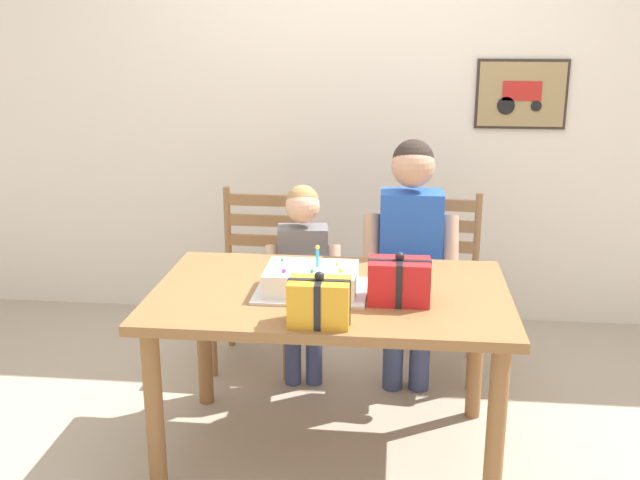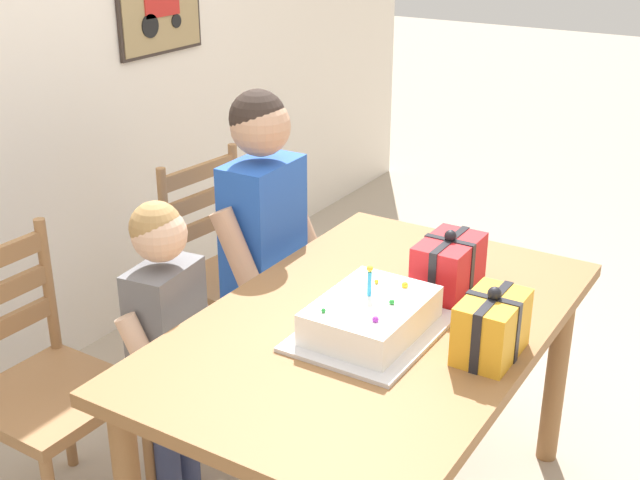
# 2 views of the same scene
# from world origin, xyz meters

# --- Properties ---
(dining_table) EXTENTS (1.43, 0.90, 0.73)m
(dining_table) POSITION_xyz_m (0.00, 0.00, 0.64)
(dining_table) COLOR olive
(dining_table) RESTS_ON ground
(birthday_cake) EXTENTS (0.44, 0.34, 0.19)m
(birthday_cake) POSITION_xyz_m (-0.07, -0.03, 0.78)
(birthday_cake) COLOR silver
(birthday_cake) RESTS_ON dining_table
(gift_box_red_large) EXTENTS (0.22, 0.15, 0.20)m
(gift_box_red_large) POSITION_xyz_m (-0.01, -0.35, 0.82)
(gift_box_red_large) COLOR gold
(gift_box_red_large) RESTS_ON dining_table
(gift_box_beside_cake) EXTENTS (0.24, 0.16, 0.20)m
(gift_box_beside_cake) POSITION_xyz_m (0.27, -0.10, 0.82)
(gift_box_beside_cake) COLOR red
(gift_box_beside_cake) RESTS_ON dining_table
(chair_left) EXTENTS (0.43, 0.43, 0.92)m
(chair_left) POSITION_xyz_m (-0.47, 0.88, 0.47)
(chair_left) COLOR #996B42
(chair_left) RESTS_ON ground
(chair_right) EXTENTS (0.46, 0.46, 0.92)m
(chair_right) POSITION_xyz_m (0.47, 0.88, 0.47)
(chair_right) COLOR #996B42
(chair_right) RESTS_ON ground
(child_older) EXTENTS (0.45, 0.26, 1.25)m
(child_older) POSITION_xyz_m (0.32, 0.61, 0.76)
(child_older) COLOR #38426B
(child_older) RESTS_ON ground
(child_younger) EXTENTS (0.39, 0.23, 1.03)m
(child_younger) POSITION_xyz_m (-0.19, 0.61, 0.62)
(child_younger) COLOR #38426B
(child_younger) RESTS_ON ground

